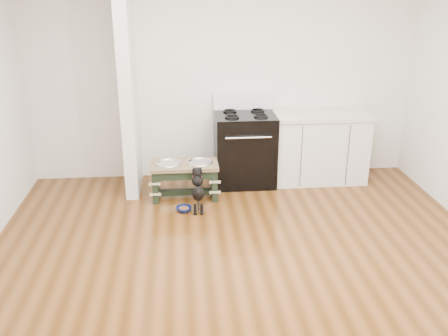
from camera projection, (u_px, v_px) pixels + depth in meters
ground at (247, 272)px, 4.58m from camera, size 5.00×5.00×0.00m
room_shell at (250, 98)px, 4.00m from camera, size 5.00×5.00×5.00m
partition_wall at (128, 83)px, 5.95m from camera, size 0.15×0.80×2.70m
oven_range at (245, 148)px, 6.44m from camera, size 0.76×0.69×1.14m
cabinet_run at (318, 147)px, 6.54m from camera, size 1.24×0.64×0.91m
dog_feeder at (185, 173)px, 6.03m from camera, size 0.81×0.43×0.46m
puppy at (198, 188)px, 5.71m from camera, size 0.14×0.42×0.49m
floor_bowl at (184, 209)px, 5.76m from camera, size 0.24×0.24×0.06m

